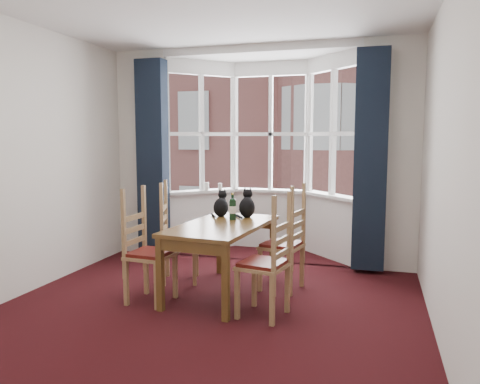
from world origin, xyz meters
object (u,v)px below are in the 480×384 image
at_px(chair_left_far, 172,240).
at_px(cat_right, 247,206).
at_px(chair_right_near, 272,267).
at_px(wine_bottle, 233,208).
at_px(candle_tall, 207,186).
at_px(cat_left, 221,206).
at_px(candle_short, 220,187).
at_px(chair_left_near, 143,254).
at_px(chair_right_far, 290,247).
at_px(dining_table, 222,232).

height_order(chair_left_far, cat_right, cat_right).
relative_size(chair_right_near, wine_bottle, 3.16).
height_order(cat_right, candle_tall, cat_right).
distance_m(cat_left, candle_short, 1.43).
height_order(chair_left_near, wine_bottle, wine_bottle).
xyz_separation_m(wine_bottle, candle_short, (-0.66, 1.53, 0.06)).
bearing_deg(candle_tall, chair_left_near, -86.46).
bearing_deg(chair_right_far, candle_tall, 135.35).
bearing_deg(cat_left, chair_left_near, -121.38).
height_order(candle_tall, candle_short, candle_tall).
relative_size(chair_left_far, candle_tall, 8.00).
xyz_separation_m(dining_table, cat_left, (-0.16, 0.45, 0.21)).
xyz_separation_m(dining_table, chair_right_far, (0.65, 0.31, -0.18)).
bearing_deg(chair_left_near, candle_short, 88.52).
xyz_separation_m(dining_table, chair_left_near, (-0.69, -0.42, -0.18)).
bearing_deg(cat_right, chair_left_near, -132.74).
bearing_deg(chair_left_far, chair_left_near, -90.75).
relative_size(dining_table, candle_tall, 13.12).
height_order(chair_right_far, candle_tall, candle_tall).
height_order(dining_table, candle_short, candle_short).
distance_m(cat_left, candle_tall, 1.48).
bearing_deg(cat_right, dining_table, -106.02).
xyz_separation_m(cat_right, wine_bottle, (-0.11, -0.20, -0.00)).
xyz_separation_m(chair_left_far, chair_right_near, (1.32, -0.75, 0.00)).
distance_m(chair_left_near, chair_right_far, 1.53).
height_order(cat_right, wine_bottle, cat_right).
bearing_deg(cat_left, chair_right_far, -9.74).
distance_m(chair_right_far, cat_right, 0.67).
bearing_deg(chair_left_near, dining_table, 31.41).
relative_size(cat_right, candle_short, 3.19).
distance_m(cat_right, candle_tall, 1.61).
distance_m(chair_right_far, candle_short, 2.02).
height_order(cat_left, candle_tall, cat_left).
xyz_separation_m(chair_left_far, cat_right, (0.82, 0.22, 0.40)).
xyz_separation_m(chair_left_near, chair_right_near, (1.33, -0.07, 0.00)).
bearing_deg(chair_left_near, wine_bottle, 43.96).
bearing_deg(cat_left, chair_right_near, -49.62).
xyz_separation_m(chair_left_far, wine_bottle, (0.71, 0.02, 0.39)).
distance_m(chair_left_near, candle_tall, 2.24).
bearing_deg(candle_short, cat_left, -70.71).
relative_size(cat_left, candle_tall, 2.75).
bearing_deg(wine_bottle, chair_left_far, -178.72).
xyz_separation_m(dining_table, wine_bottle, (0.03, 0.27, 0.22)).
bearing_deg(chair_right_far, chair_left_near, -151.48).
height_order(chair_left_far, candle_short, candle_short).
xyz_separation_m(chair_left_near, wine_bottle, (0.72, 0.69, 0.39)).
bearing_deg(cat_right, chair_right_near, -62.47).
xyz_separation_m(chair_left_far, chair_right_far, (1.33, 0.05, 0.00)).
distance_m(chair_left_far, wine_bottle, 0.81).
bearing_deg(wine_bottle, cat_right, 61.89).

